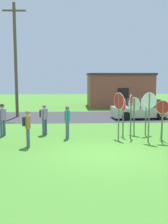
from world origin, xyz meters
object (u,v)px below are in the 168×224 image
at_px(stop_sign_low_front, 146,108).
at_px(person_in_blue, 27,126).
at_px(stop_sign_far_back, 134,109).
at_px(stop_sign_tallest, 162,114).
at_px(parked_car_on_street, 141,109).
at_px(utility_pole, 16,59).
at_px(stop_sign_center_cluster, 131,109).
at_px(person_near_signs, 2,118).
at_px(stop_sign_rear_right, 149,108).
at_px(stop_sign_leaning_left, 119,107).
at_px(stop_sign_leaning_right, 163,114).
at_px(person_in_teal, 44,117).
at_px(person_on_left, 67,120).
at_px(stop_sign_nearest, 123,110).

height_order(stop_sign_low_front, person_in_blue, stop_sign_low_front).
distance_m(stop_sign_far_back, stop_sign_tallest, 1.76).
bearing_deg(parked_car_on_street, person_in_blue, -131.56).
xyz_separation_m(utility_pole, stop_sign_center_cluster, (7.48, -8.01, -3.07)).
relative_size(parked_car_on_street, stop_sign_low_front, 2.00).
bearing_deg(person_near_signs, stop_sign_rear_right, -12.69).
relative_size(stop_sign_tallest, person_near_signs, 1.09).
height_order(stop_sign_leaning_left, person_near_signs, stop_sign_leaning_left).
relative_size(stop_sign_center_cluster, person_near_signs, 1.32).
bearing_deg(stop_sign_rear_right, stop_sign_tallest, 31.63).
bearing_deg(stop_sign_low_front, person_near_signs, 179.61).
bearing_deg(utility_pole, person_near_signs, -84.82).
distance_m(stop_sign_leaning_right, stop_sign_low_front, 1.78).
relative_size(stop_sign_low_front, person_in_teal, 1.30).
distance_m(person_on_left, person_in_blue, 2.48).
height_order(parked_car_on_street, stop_sign_tallest, stop_sign_tallest).
bearing_deg(stop_sign_leaning_right, stop_sign_far_back, 115.57).
bearing_deg(person_near_signs, stop_sign_tallest, -8.02).
bearing_deg(stop_sign_nearest, stop_sign_center_cluster, -59.71).
height_order(stop_sign_leaning_left, person_in_blue, stop_sign_leaning_left).
bearing_deg(parked_car_on_street, person_near_signs, -147.05).
bearing_deg(stop_sign_nearest, person_on_left, -171.81).
relative_size(stop_sign_leaning_right, person_in_blue, 1.22).
bearing_deg(person_in_teal, utility_pole, 112.24).
height_order(utility_pole, stop_sign_leaning_right, utility_pole).
bearing_deg(person_on_left, stop_sign_leaning_right, -13.22).
distance_m(person_near_signs, person_in_teal, 2.23).
height_order(stop_sign_leaning_right, person_in_blue, stop_sign_leaning_right).
distance_m(stop_sign_low_front, person_near_signs, 7.84).
bearing_deg(utility_pole, stop_sign_far_back, -41.89).
height_order(stop_sign_leaning_left, person_in_teal, stop_sign_leaning_left).
bearing_deg(person_in_blue, stop_sign_leaning_left, 19.10).
relative_size(stop_sign_nearest, stop_sign_rear_right, 0.85).
relative_size(stop_sign_leaning_right, person_near_signs, 1.19).
relative_size(stop_sign_leaning_right, stop_sign_low_front, 0.94).
bearing_deg(stop_sign_leaning_right, person_near_signs, 167.57).
distance_m(stop_sign_center_cluster, person_on_left, 3.37).
distance_m(person_near_signs, person_in_blue, 2.97).
xyz_separation_m(stop_sign_center_cluster, stop_sign_leaning_left, (-0.66, -0.09, 0.11)).
xyz_separation_m(utility_pole, stop_sign_tallest, (9.01, -8.40, -3.33)).
bearing_deg(stop_sign_leaning_left, utility_pole, 130.08).
height_order(parked_car_on_street, stop_sign_rear_right, stop_sign_rear_right).
bearing_deg(stop_sign_nearest, stop_sign_rear_right, -54.97).
bearing_deg(stop_sign_rear_right, stop_sign_center_cluster, 127.57).
bearing_deg(stop_sign_low_front, stop_sign_center_cluster, -143.28).
distance_m(stop_sign_far_back, person_in_blue, 6.09).
bearing_deg(stop_sign_leaning_right, stop_sign_tallest, 72.19).
xyz_separation_m(stop_sign_leaning_left, person_on_left, (-2.65, 0.18, -0.70)).
height_order(stop_sign_nearest, stop_sign_center_cluster, stop_sign_center_cluster).
xyz_separation_m(stop_sign_far_back, stop_sign_tallest, (1.13, -1.33, -0.13)).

